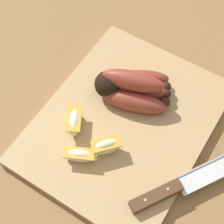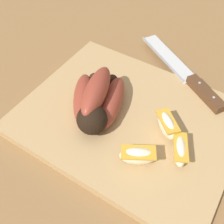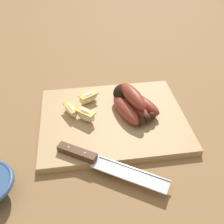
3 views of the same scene
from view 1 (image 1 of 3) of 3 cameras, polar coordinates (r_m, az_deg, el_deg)
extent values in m
plane|color=olive|center=(0.77, 3.20, -2.08)|extent=(6.00, 6.00, 0.00)
cube|color=tan|center=(0.76, 1.97, -1.69)|extent=(0.40, 0.32, 0.02)
sphere|color=black|center=(0.76, -0.62, 4.26)|extent=(0.06, 0.06, 0.06)
ellipsoid|color=brown|center=(0.75, 3.40, 1.58)|extent=(0.08, 0.14, 0.04)
sphere|color=black|center=(0.75, 8.06, 1.50)|extent=(0.02, 0.02, 0.02)
ellipsoid|color=brown|center=(0.76, 3.62, 3.31)|extent=(0.09, 0.14, 0.04)
sphere|color=black|center=(0.76, 8.19, 2.76)|extent=(0.02, 0.02, 0.02)
ellipsoid|color=brown|center=(0.78, 3.82, 4.96)|extent=(0.11, 0.13, 0.04)
sphere|color=black|center=(0.77, 8.21, 3.84)|extent=(0.02, 0.02, 0.02)
ellipsoid|color=brown|center=(0.73, 3.24, 4.79)|extent=(0.08, 0.13, 0.04)
cube|color=silver|center=(0.73, 16.36, -7.89)|extent=(0.17, 0.13, 0.00)
cube|color=#99999E|center=(0.73, 15.76, -6.84)|extent=(0.15, 0.10, 0.00)
cube|color=#51331E|center=(0.68, 6.76, -12.64)|extent=(0.10, 0.07, 0.02)
cylinder|color=#B2B2B7|center=(0.67, 5.12, -13.23)|extent=(0.01, 0.01, 0.00)
cylinder|color=#B2B2B7|center=(0.68, 8.54, -11.57)|extent=(0.01, 0.01, 0.00)
ellipsoid|color=#F4E5C1|center=(0.70, -0.89, -5.35)|extent=(0.06, 0.06, 0.04)
cube|color=gold|center=(0.69, -0.90, -4.92)|extent=(0.06, 0.06, 0.00)
ellipsoid|color=#F4E5C1|center=(0.70, -4.98, -6.64)|extent=(0.05, 0.07, 0.03)
cube|color=gold|center=(0.69, -5.04, -6.32)|extent=(0.05, 0.06, 0.00)
ellipsoid|color=#F4E5C1|center=(0.73, -5.75, -1.46)|extent=(0.07, 0.05, 0.03)
cube|color=gold|center=(0.72, -5.82, -1.04)|extent=(0.06, 0.05, 0.00)
camera|label=2|loc=(0.56, -36.30, 22.54)|focal=43.37mm
camera|label=3|loc=(0.49, 73.48, -10.54)|focal=42.63mm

